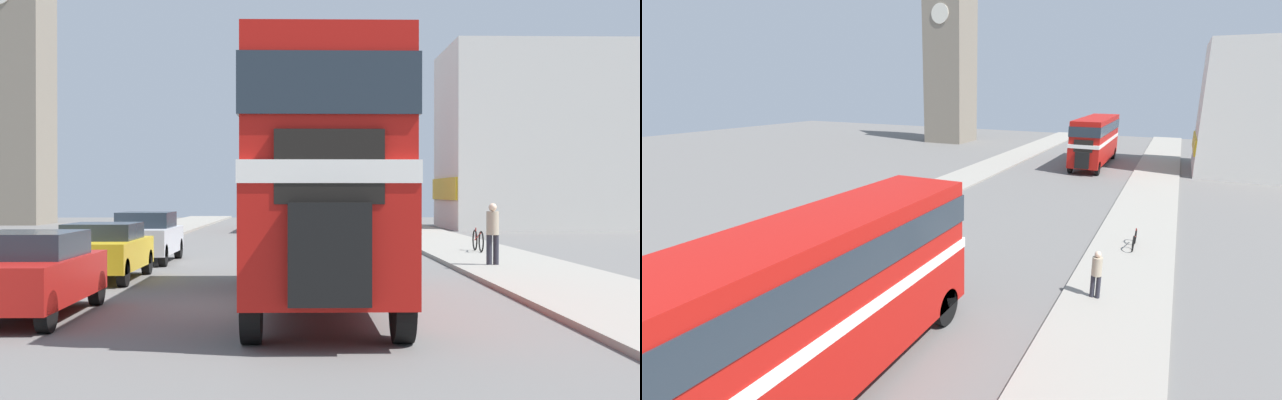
# 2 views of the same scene
# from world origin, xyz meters

# --- Properties ---
(ground_plane) EXTENTS (120.00, 120.00, 0.00)m
(ground_plane) POSITION_xyz_m (0.00, 0.00, 0.00)
(ground_plane) COLOR slate
(sidewalk_right) EXTENTS (3.50, 120.00, 0.12)m
(sidewalk_right) POSITION_xyz_m (6.75, 0.00, 0.06)
(sidewalk_right) COLOR gray
(sidewalk_right) RESTS_ON ground_plane
(double_decker_bus) EXTENTS (2.40, 10.55, 4.33)m
(double_decker_bus) POSITION_xyz_m (1.17, 0.24, 2.58)
(double_decker_bus) COLOR #B2140F
(double_decker_bus) RESTS_ON ground_plane
(bus_distant) EXTENTS (2.52, 11.18, 4.35)m
(bus_distant) POSITION_xyz_m (1.35, 34.20, 2.60)
(bus_distant) COLOR #B2140F
(bus_distant) RESTS_ON ground_plane
(car_parked_near) EXTENTS (1.79, 4.21, 1.43)m
(car_parked_near) POSITION_xyz_m (-3.77, -1.29, 0.75)
(car_parked_near) COLOR red
(car_parked_near) RESTS_ON ground_plane
(car_parked_mid) EXTENTS (1.81, 3.98, 1.36)m
(car_parked_mid) POSITION_xyz_m (-3.92, 5.09, 0.72)
(car_parked_mid) COLOR gold
(car_parked_mid) RESTS_ON ground_plane
(car_parked_far) EXTENTS (1.73, 4.07, 1.51)m
(car_parked_far) POSITION_xyz_m (-3.83, 10.58, 0.78)
(car_parked_far) COLOR silver
(car_parked_far) RESTS_ON ground_plane
(pedestrian_walking) EXTENTS (0.34, 0.34, 1.68)m
(pedestrian_walking) POSITION_xyz_m (6.09, 7.97, 1.07)
(pedestrian_walking) COLOR #282833
(pedestrian_walking) RESTS_ON sidewalk_right
(bicycle_on_pavement) EXTENTS (0.05, 1.76, 0.78)m
(bicycle_on_pavement) POSITION_xyz_m (6.81, 13.56, 0.48)
(bicycle_on_pavement) COLOR black
(bicycle_on_pavement) RESTS_ON sidewalk_right
(church_tower) EXTENTS (5.31, 5.31, 29.36)m
(church_tower) POSITION_xyz_m (-18.63, 43.74, 15.02)
(church_tower) COLOR gray
(church_tower) RESTS_ON ground_plane
(shop_building_block) EXTENTS (19.33, 8.78, 10.60)m
(shop_building_block) POSITION_xyz_m (19.00, 36.07, 5.30)
(shop_building_block) COLOR silver
(shop_building_block) RESTS_ON ground_plane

